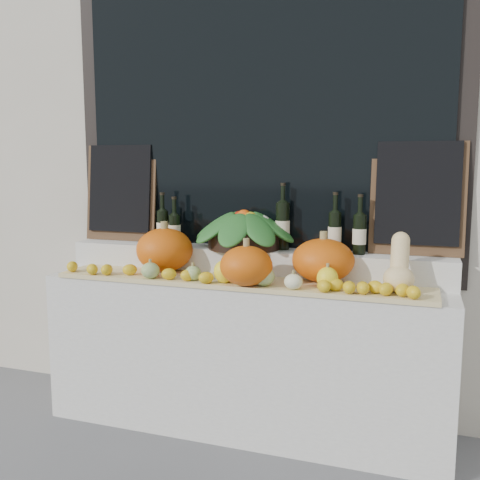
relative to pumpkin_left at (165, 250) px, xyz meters
name	(u,v)px	position (x,y,z in m)	size (l,w,h in m)	color
storefront_facade	(278,56)	(0.49, 0.75, 1.21)	(7.00, 0.94, 4.50)	beige
display_sill	(244,354)	(0.49, 0.03, -0.59)	(2.30, 0.55, 0.88)	silver
rear_tier	(252,262)	(0.49, 0.18, -0.07)	(2.30, 0.25, 0.16)	silver
straw_bedding	(237,282)	(0.49, -0.09, -0.14)	(2.10, 0.32, 0.03)	tan
pumpkin_left	(165,250)	(0.00, 0.00, 0.00)	(0.33, 0.33, 0.26)	#DB5B0B
pumpkin_right	(323,260)	(0.94, 0.02, -0.01)	(0.34, 0.34, 0.23)	#DB5B0B
pumpkin_center	(246,266)	(0.57, -0.20, -0.02)	(0.28, 0.28, 0.21)	#DB5B0B
butternut_squash	(399,268)	(1.34, -0.09, -0.01)	(0.15, 0.21, 0.29)	#F1CF8D
decorative_gourds	(245,275)	(0.56, -0.19, -0.08)	(1.08, 0.16, 0.15)	#367121
lemon_heap	(230,278)	(0.49, -0.20, -0.10)	(2.20, 0.16, 0.06)	gold
produce_bowl	(244,229)	(0.44, 0.17, 0.12)	(0.65, 0.65, 0.24)	black
wine_bottle_far_left	(163,227)	(-0.09, 0.16, 0.12)	(0.08, 0.08, 0.32)	black
wine_bottle_near_left	(175,229)	(-0.01, 0.16, 0.10)	(0.08, 0.08, 0.30)	black
wine_bottle_tall	(283,225)	(0.66, 0.21, 0.15)	(0.08, 0.08, 0.39)	black
wine_bottle_near_right	(335,231)	(0.97, 0.20, 0.12)	(0.08, 0.08, 0.34)	black
wine_bottle_far_right	(359,234)	(1.11, 0.18, 0.12)	(0.08, 0.08, 0.33)	black
chalkboard_left	(121,191)	(-0.43, 0.25, 0.33)	(0.50, 0.09, 0.62)	#4C331E
chalkboard_right	(418,196)	(1.41, 0.25, 0.33)	(0.50, 0.09, 0.62)	#4C331E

